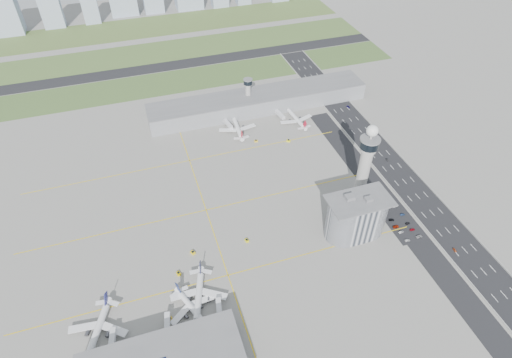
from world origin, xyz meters
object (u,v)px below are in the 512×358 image
object	(u,v)px
airplane_near_b	(192,307)
airplane_far_b	(296,117)
tug_4	(256,141)
car_lot_10	(395,206)
tug_0	(170,319)
car_hw_0	(455,250)
airplane_near_a	(96,328)
car_lot_1	(401,232)
car_lot_6	(419,236)
car_lot_8	(408,223)
jet_bridge_far_0	(225,122)
jet_bridge_near_1	(167,337)
jet_bridge_near_0	(111,354)
jet_bridge_near_2	(220,322)
tug_3	(247,240)
admin_building	(356,216)
car_hw_1	(387,160)
jet_bridge_far_1	(276,112)
control_tower	(366,161)
car_lot_5	(380,204)
tug_1	(178,273)
tug_2	(193,252)
car_lot_0	(407,240)
car_lot_2	(396,227)
car_lot_4	(386,211)
car_lot_7	(412,230)
airplane_near_c	(198,294)
car_hw_4	(308,80)
car_lot_3	(392,220)
car_lot_9	(403,215)
car_hw_2	(348,107)
car_lot_11	(393,202)
tug_5	(289,141)
secondary_tower	(248,92)

from	to	relation	value
airplane_near_b	airplane_far_b	world-z (taller)	airplane_far_b
tug_4	car_lot_10	bearing A→B (deg)	34.89
tug_0	car_hw_0	xyz separation A→B (m)	(188.19, -8.83, -0.35)
airplane_near_a	car_lot_1	xyz separation A→B (m)	(202.59, 11.75, -5.00)
car_lot_6	car_lot_8	bearing A→B (deg)	4.60
car_hw_0	jet_bridge_far_0	bearing A→B (deg)	127.84
jet_bridge_near_1	car_lot_10	size ratio (longest dim) A/B	3.21
jet_bridge_near_0	jet_bridge_near_2	size ratio (longest dim) A/B	1.00
jet_bridge_far_0	tug_3	size ratio (longest dim) A/B	4.80
airplane_near_a	car_lot_8	xyz separation A→B (m)	(211.33, 17.32, -5.05)
admin_building	jet_bridge_near_0	bearing A→B (deg)	-166.70
airplane_near_b	car_hw_1	size ratio (longest dim) A/B	9.75
jet_bridge_near_1	car_hw_0	world-z (taller)	jet_bridge_near_1
jet_bridge_near_2	jet_bridge_far_1	size ratio (longest dim) A/B	1.00
control_tower	car_lot_5	world-z (taller)	control_tower
tug_1	tug_2	world-z (taller)	tug_2
car_lot_0	car_lot_2	distance (m)	13.28
tug_2	car_lot_5	xyz separation A→B (m)	(140.81, 1.08, -0.38)
car_lot_1	airplane_near_b	bearing A→B (deg)	86.11
jet_bridge_near_0	car_lot_4	bearing A→B (deg)	-66.20
car_lot_10	car_hw_0	world-z (taller)	car_lot_10
car_lot_5	car_lot_7	bearing A→B (deg)	-159.20
airplane_near_b	airplane_near_c	world-z (taller)	airplane_near_c
car_hw_4	tug_0	bearing A→B (deg)	-137.85
airplane_near_c	jet_bridge_near_0	size ratio (longest dim) A/B	2.91
jet_bridge_near_1	car_lot_3	world-z (taller)	jet_bridge_near_1
tug_1	car_lot_9	size ratio (longest dim) A/B	0.90
control_tower	tug_0	xyz separation A→B (m)	(-151.97, -57.32, -34.11)
car_lot_6	tug_4	bearing A→B (deg)	29.48
car_lot_2	car_hw_2	distance (m)	155.48
airplane_near_b	tug_0	size ratio (longest dim) A/B	10.83
car_lot_7	car_lot_8	distance (m)	6.02
tug_0	car_lot_3	world-z (taller)	tug_0
jet_bridge_near_2	jet_bridge_near_1	bearing A→B (deg)	100.00
airplane_far_b	car_hw_1	distance (m)	91.88
tug_0	car_lot_2	size ratio (longest dim) A/B	0.71
jet_bridge_near_0	car_lot_10	world-z (taller)	jet_bridge_near_0
jet_bridge_far_0	car_hw_1	distance (m)	147.04
admin_building	car_lot_11	bearing A→B (deg)	20.93
tug_5	car_lot_10	distance (m)	108.74
car_lot_4	jet_bridge_near_2	bearing A→B (deg)	101.73
car_lot_11	car_hw_4	xyz separation A→B (m)	(13.42, 188.44, -0.00)
airplane_near_b	tug_3	world-z (taller)	airplane_near_b
secondary_tower	car_hw_1	distance (m)	141.51
tug_1	control_tower	bearing A→B (deg)	-2.81
car_hw_2	tug_2	bearing A→B (deg)	-149.82
airplane_near_c	tug_5	world-z (taller)	airplane_near_c
jet_bridge_far_1	tug_2	size ratio (longest dim) A/B	4.41
secondary_tower	car_hw_4	xyz separation A→B (m)	(77.00, 32.35, -18.16)
tug_4	tug_1	bearing A→B (deg)	-36.56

